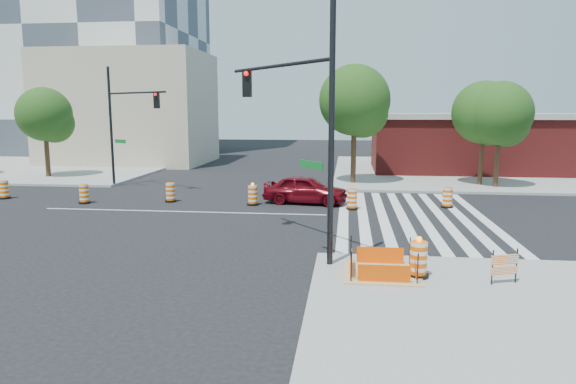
# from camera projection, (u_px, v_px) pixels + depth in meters

# --- Properties ---
(ground) EXTENTS (120.00, 120.00, 0.00)m
(ground) POSITION_uv_depth(u_px,v_px,m) (182.00, 212.00, 24.92)
(ground) COLOR black
(ground) RESTS_ON ground
(sidewalk_ne) EXTENTS (22.00, 22.00, 0.15)m
(sidewalk_ne) POSITION_uv_depth(u_px,v_px,m) (475.00, 171.00, 40.49)
(sidewalk_ne) COLOR gray
(sidewalk_ne) RESTS_ON ground
(sidewalk_nw) EXTENTS (22.00, 22.00, 0.15)m
(sidewalk_nw) POSITION_uv_depth(u_px,v_px,m) (48.00, 166.00, 44.62)
(sidewalk_nw) COLOR gray
(sidewalk_nw) RESTS_ON ground
(crosswalk_east) EXTENTS (6.75, 13.50, 0.01)m
(crosswalk_east) POSITION_uv_depth(u_px,v_px,m) (412.00, 217.00, 23.66)
(crosswalk_east) COLOR silver
(crosswalk_east) RESTS_ON ground
(lane_centerline) EXTENTS (14.00, 0.12, 0.01)m
(lane_centerline) POSITION_uv_depth(u_px,v_px,m) (182.00, 212.00, 24.92)
(lane_centerline) COLOR silver
(lane_centerline) RESTS_ON ground
(excavation_pit) EXTENTS (2.20, 2.20, 0.90)m
(excavation_pit) POSITION_uv_depth(u_px,v_px,m) (382.00, 271.00, 15.03)
(excavation_pit) COLOR tan
(excavation_pit) RESTS_ON ground
(brick_storefront) EXTENTS (16.50, 8.50, 4.60)m
(brick_storefront) POSITION_uv_depth(u_px,v_px,m) (477.00, 143.00, 40.14)
(brick_storefront) COLOR maroon
(brick_storefront) RESTS_ON ground
(beige_midrise) EXTENTS (14.00, 10.00, 10.00)m
(beige_midrise) POSITION_uv_depth(u_px,v_px,m) (130.00, 108.00, 47.07)
(beige_midrise) COLOR #BDAD91
(beige_midrise) RESTS_ON ground
(red_coupe) EXTENTS (4.62, 2.40, 1.50)m
(red_coupe) POSITION_uv_depth(u_px,v_px,m) (305.00, 189.00, 27.02)
(red_coupe) COLOR #630812
(red_coupe) RESTS_ON ground
(signal_pole_se) EXTENTS (4.04, 4.72, 8.04)m
(signal_pole_se) POSITION_uv_depth(u_px,v_px,m) (299.00, 109.00, 16.62)
(signal_pole_se) COLOR black
(signal_pole_se) RESTS_ON ground
(signal_pole_nw) EXTENTS (4.85, 3.04, 7.41)m
(signal_pole_nw) POSITION_uv_depth(u_px,v_px,m) (125.00, 115.00, 31.59)
(signal_pole_nw) COLOR black
(signal_pole_nw) RESTS_ON ground
(pit_drum) EXTENTS (0.61, 0.61, 1.20)m
(pit_drum) POSITION_uv_depth(u_px,v_px,m) (418.00, 260.00, 14.66)
(pit_drum) COLOR black
(pit_drum) RESTS_ON ground
(barricade) EXTENTS (0.80, 0.31, 0.99)m
(barricade) POSITION_uv_depth(u_px,v_px,m) (505.00, 265.00, 14.10)
(barricade) COLOR #F05E05
(barricade) RESTS_ON ground
(tree_north_b) EXTENTS (3.82, 3.81, 6.48)m
(tree_north_b) POSITION_uv_depth(u_px,v_px,m) (45.00, 117.00, 36.32)
(tree_north_b) COLOR #382314
(tree_north_b) RESTS_ON ground
(tree_north_c) EXTENTS (4.59, 4.59, 7.80)m
(tree_north_c) POSITION_uv_depth(u_px,v_px,m) (355.00, 104.00, 33.08)
(tree_north_c) COLOR #382314
(tree_north_c) RESTS_ON ground
(tree_north_d) EXTENTS (3.94, 3.94, 6.70)m
(tree_north_d) POSITION_uv_depth(u_px,v_px,m) (484.00, 116.00, 32.26)
(tree_north_d) COLOR #382314
(tree_north_d) RESTS_ON ground
(tree_north_e) EXTENTS (3.90, 3.90, 6.64)m
(tree_north_e) POSITION_uv_depth(u_px,v_px,m) (500.00, 117.00, 31.39)
(tree_north_e) COLOR #382314
(tree_north_e) RESTS_ON ground
(median_drum_0) EXTENTS (0.60, 0.60, 1.02)m
(median_drum_0) POSITION_uv_depth(u_px,v_px,m) (4.00, 190.00, 28.47)
(median_drum_0) COLOR black
(median_drum_0) RESTS_ON ground
(median_drum_1) EXTENTS (0.60, 0.60, 1.02)m
(median_drum_1) POSITION_uv_depth(u_px,v_px,m) (84.00, 194.00, 27.03)
(median_drum_1) COLOR black
(median_drum_1) RESTS_ON ground
(median_drum_2) EXTENTS (0.60, 0.60, 1.02)m
(median_drum_2) POSITION_uv_depth(u_px,v_px,m) (170.00, 193.00, 27.49)
(median_drum_2) COLOR black
(median_drum_2) RESTS_ON ground
(median_drum_3) EXTENTS (0.60, 0.60, 1.18)m
(median_drum_3) POSITION_uv_depth(u_px,v_px,m) (253.00, 196.00, 26.55)
(median_drum_3) COLOR black
(median_drum_3) RESTS_ON ground
(median_drum_4) EXTENTS (0.60, 0.60, 1.02)m
(median_drum_4) POSITION_uv_depth(u_px,v_px,m) (352.00, 200.00, 25.40)
(median_drum_4) COLOR black
(median_drum_4) RESTS_ON ground
(median_drum_5) EXTENTS (0.60, 0.60, 1.02)m
(median_drum_5) POSITION_uv_depth(u_px,v_px,m) (447.00, 198.00, 25.86)
(median_drum_5) COLOR black
(median_drum_5) RESTS_ON ground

